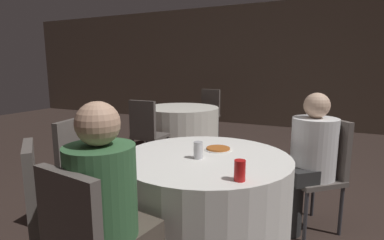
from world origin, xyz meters
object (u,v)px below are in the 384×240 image
chair_far_south (146,129)px  chair_near_west (82,165)px  soda_can_silver (198,150)px  chair_near_northeast (322,164)px  chair_near_southwest (50,207)px  soda_can_red (240,170)px  pizza_plate_near (218,149)px  table_far (181,129)px  person_white_shirt (306,161)px  table_near (205,202)px  person_green_jacket (114,221)px  chair_far_north (209,109)px

chair_far_south → chair_near_west: bearing=-76.9°
soda_can_silver → chair_near_northeast: bearing=44.0°
chair_near_southwest → soda_can_red: bearing=62.5°
chair_near_northeast → pizza_plate_near: bearing=82.0°
table_far → person_white_shirt: (2.05, -1.74, 0.24)m
chair_far_south → soda_can_silver: bearing=-45.7°
table_near → person_green_jacket: person_green_jacket is taller
chair_far_north → soda_can_red: 4.09m
person_white_shirt → soda_can_silver: 0.97m
chair_far_south → chair_far_north: (0.07, 2.05, 0.00)m
table_far → chair_far_south: bearing=-89.8°
soda_can_silver → chair_far_south: bearing=134.5°
table_far → person_white_shirt: size_ratio=1.05×
table_near → chair_near_west: bearing=-169.9°
table_near → chair_near_northeast: (0.78, 0.70, 0.20)m
table_far → person_green_jacket: (1.26, -3.21, 0.25)m
chair_near_northeast → soda_can_red: (-0.42, -1.06, 0.22)m
person_green_jacket → table_far: bearing=119.7°
soda_can_silver → person_green_jacket: bearing=-97.6°
chair_near_southwest → person_white_shirt: size_ratio=0.81×
table_near → chair_far_south: 1.91m
chair_near_northeast → person_white_shirt: 0.17m
soda_can_silver → chair_near_southwest: bearing=-129.9°
chair_near_southwest → chair_far_south: size_ratio=1.00×
chair_near_southwest → pizza_plate_near: (0.67, 1.02, 0.17)m
pizza_plate_near → soda_can_silver: (-0.05, -0.27, 0.05)m
table_far → soda_can_red: bearing=-57.0°
chair_near_southwest → chair_far_south: (-0.74, 2.13, 0.00)m
chair_near_southwest → person_white_shirt: bearing=85.3°
table_near → soda_can_red: soda_can_red is taller
soda_can_silver → chair_far_north: bearing=110.6°
soda_can_red → soda_can_silver: 0.48m
chair_near_southwest → person_green_jacket: person_green_jacket is taller
chair_near_west → chair_far_north: size_ratio=1.00×
chair_far_north → soda_can_silver: (1.29, -3.43, 0.22)m
table_far → chair_far_north: chair_far_north is taller
chair_far_north → pizza_plate_near: size_ratio=4.42×
chair_near_northeast → table_near: bearing=90.0°
chair_near_northeast → soda_can_silver: bearing=92.3°
chair_far_north → person_white_shirt: bearing=129.7°
chair_far_north → person_green_jacket: 4.39m
person_green_jacket → person_white_shirt: bearing=69.9°
table_near → chair_far_south: chair_far_south is taller
table_near → soda_can_red: size_ratio=10.31×
chair_near_west → person_green_jacket: size_ratio=0.77×
person_green_jacket → soda_can_silver: size_ratio=10.00×
chair_near_southwest → person_white_shirt: (1.31, 1.41, 0.04)m
table_near → person_white_shirt: 0.92m
chair_far_south → soda_can_red: (1.75, -1.67, 0.22)m
table_far → chair_far_south: chair_far_south is taller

